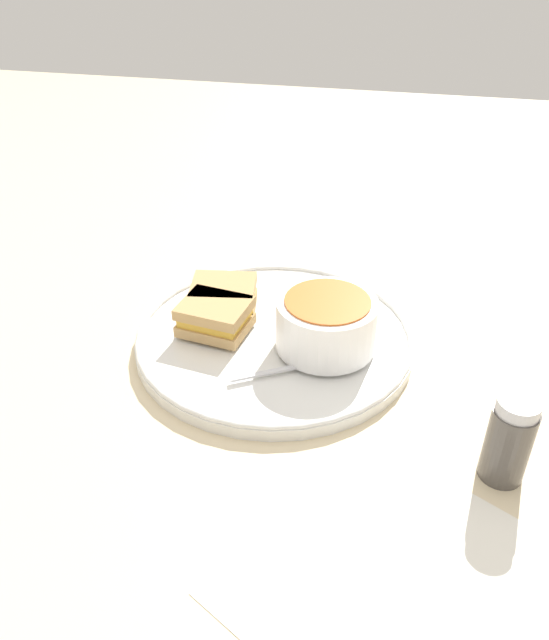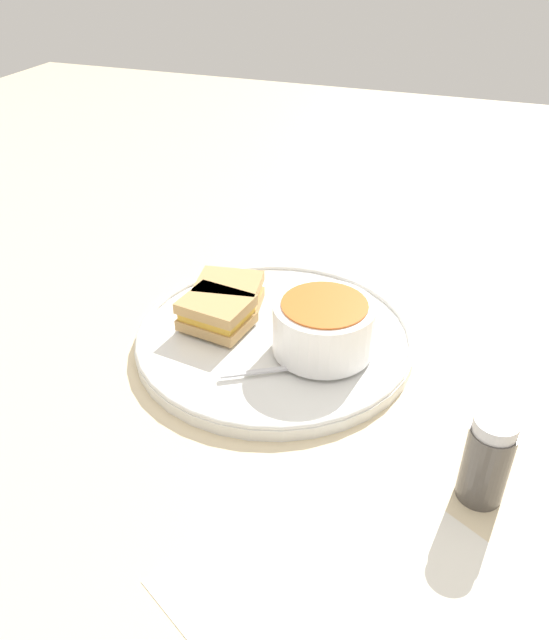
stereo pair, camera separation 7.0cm
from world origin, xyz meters
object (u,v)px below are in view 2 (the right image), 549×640
at_px(sandwich_half_near, 229,293).
at_px(salt_shaker, 487,460).
at_px(soup_bowl, 323,327).
at_px(sandwich_half_far, 217,313).
at_px(spoon, 300,365).

bearing_deg(sandwich_half_near, salt_shaker, -120.16).
xyz_separation_m(soup_bowl, sandwich_half_far, (0.00, 0.13, -0.01)).
distance_m(soup_bowl, sandwich_half_near, 0.14).
distance_m(spoon, salt_shaker, 0.22).
relative_size(spoon, sandwich_half_near, 1.21).
xyz_separation_m(soup_bowl, sandwich_half_near, (0.05, 0.13, -0.01)).
height_order(spoon, sandwich_half_far, sandwich_half_far).
height_order(spoon, salt_shaker, salt_shaker).
bearing_deg(spoon, sandwich_half_far, 128.92).
bearing_deg(soup_bowl, sandwich_half_far, 88.89).
bearing_deg(salt_shaker, sandwich_half_far, 66.03).
height_order(sandwich_half_near, salt_shaker, salt_shaker).
bearing_deg(sandwich_half_far, sandwich_half_near, 3.99).
xyz_separation_m(sandwich_half_far, salt_shaker, (-0.14, -0.31, 0.01)).
xyz_separation_m(soup_bowl, spoon, (-0.04, 0.01, -0.03)).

